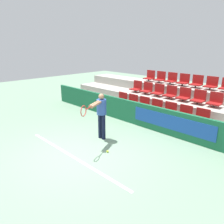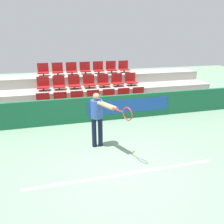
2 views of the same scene
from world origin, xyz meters
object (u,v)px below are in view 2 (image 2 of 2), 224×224
at_px(stadium_chair_16, 72,69).
at_px(stadium_chair_18, 98,68).
at_px(stadium_chair_7, 43,85).
at_px(stadium_chair_14, 43,71).
at_px(stadium_chair_4, 109,97).
at_px(stadium_chair_15, 58,70).
at_px(stadium_chair_2, 77,100).
at_px(stadium_chair_1, 61,101).
at_px(stadium_chair_10, 89,82).
at_px(stadium_chair_19, 111,68).
at_px(stadium_chair_12, 117,81).
at_px(stadium_chair_11, 103,82).
at_px(stadium_chair_9, 74,83).
at_px(stadium_chair_5, 124,96).
at_px(stadium_chair_13, 131,80).
at_px(tennis_ball, 134,151).
at_px(stadium_chair_0, 43,102).
at_px(stadium_chair_17, 85,69).
at_px(stadium_chair_6, 139,95).
at_px(stadium_chair_8, 59,84).
at_px(tennis_player, 98,115).
at_px(stadium_chair_20, 124,67).
at_px(stadium_chair_3, 94,99).

relative_size(stadium_chair_16, stadium_chair_18, 1.00).
distance_m(stadium_chair_7, stadium_chair_14, 1.17).
bearing_deg(stadium_chair_4, stadium_chair_7, 156.91).
bearing_deg(stadium_chair_15, stadium_chair_2, -73.66).
bearing_deg(stadium_chair_1, stadium_chair_10, 40.45).
distance_m(stadium_chair_7, stadium_chair_15, 1.33).
bearing_deg(stadium_chair_19, stadium_chair_12, -90.00).
relative_size(stadium_chair_2, stadium_chair_11, 1.00).
distance_m(stadium_chair_9, stadium_chair_14, 1.73).
bearing_deg(stadium_chair_5, stadium_chair_10, 139.55).
bearing_deg(stadium_chair_5, stadium_chair_15, 139.55).
bearing_deg(stadium_chair_2, stadium_chair_16, 90.00).
xyz_separation_m(stadium_chair_10, stadium_chair_16, (-0.64, 1.09, 0.42)).
bearing_deg(stadium_chair_13, tennis_ball, -107.70).
distance_m(stadium_chair_0, stadium_chair_18, 3.46).
height_order(stadium_chair_9, stadium_chair_17, stadium_chair_17).
xyz_separation_m(stadium_chair_6, stadium_chair_7, (-3.83, 1.09, 0.42)).
height_order(stadium_chair_1, stadium_chair_13, stadium_chair_13).
height_order(stadium_chair_0, stadium_chair_8, stadium_chair_8).
height_order(stadium_chair_1, stadium_chair_17, stadium_chair_17).
bearing_deg(stadium_chair_7, stadium_chair_19, 18.83).
bearing_deg(tennis_player, stadium_chair_0, 95.96).
xyz_separation_m(stadium_chair_0, stadium_chair_10, (1.91, 1.09, 0.42)).
distance_m(stadium_chair_12, stadium_chair_18, 1.33).
distance_m(stadium_chair_7, stadium_chair_13, 3.83).
bearing_deg(stadium_chair_5, stadium_chair_12, 90.00).
distance_m(stadium_chair_18, stadium_chair_20, 1.28).
height_order(stadium_chair_17, tennis_player, stadium_chair_17).
distance_m(stadium_chair_6, stadium_chair_11, 1.73).
bearing_deg(stadium_chair_18, stadium_chair_20, 0.00).
bearing_deg(stadium_chair_7, stadium_chair_11, 0.00).
distance_m(stadium_chair_15, stadium_chair_18, 1.91).
height_order(stadium_chair_8, stadium_chair_11, same).
distance_m(stadium_chair_3, stadium_chair_16, 2.42).
bearing_deg(stadium_chair_11, stadium_chair_16, 139.55).
distance_m(stadium_chair_0, stadium_chair_5, 3.19).
bearing_deg(stadium_chair_1, stadium_chair_0, 180.00).
bearing_deg(stadium_chair_1, stadium_chair_3, 0.00).
relative_size(stadium_chair_14, tennis_player, 0.35).
relative_size(stadium_chair_13, stadium_chair_17, 1.00).
bearing_deg(stadium_chair_14, stadium_chair_19, 0.00).
height_order(stadium_chair_4, stadium_chair_13, stadium_chair_13).
bearing_deg(stadium_chair_13, stadium_chair_10, 180.00).
distance_m(stadium_chair_4, stadium_chair_18, 2.33).
distance_m(stadium_chair_13, stadium_chair_15, 3.40).
height_order(stadium_chair_3, stadium_chair_8, stadium_chair_8).
xyz_separation_m(stadium_chair_8, stadium_chair_20, (3.19, 1.09, 0.42)).
bearing_deg(tennis_player, stadium_chair_15, 76.82).
xyz_separation_m(stadium_chair_10, stadium_chair_18, (0.64, 1.09, 0.42)).
relative_size(stadium_chair_9, stadium_chair_15, 1.00).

